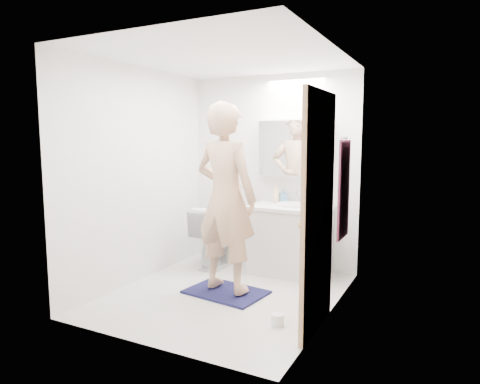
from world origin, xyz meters
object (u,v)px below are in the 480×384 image
Objects in this scene: toilet at (217,236)px; toilet_paper_roll at (277,319)px; soap_bottle_a at (276,194)px; medicine_cabinet at (293,148)px; vanity_cabinet at (290,241)px; person at (226,198)px; soap_bottle_b at (283,196)px; toothbrush_cup at (317,202)px.

toilet_paper_roll is (1.34, -1.29, -0.34)m from toilet.
soap_bottle_a is 1.90m from toilet_paper_roll.
medicine_cabinet reaches higher than toilet.
toilet is 1.89m from toilet_paper_roll.
vanity_cabinet is 0.61m from soap_bottle_a.
vanity_cabinet is 1.50m from toilet_paper_roll.
person is 1.32m from toilet_paper_roll.
soap_bottle_b reaches higher than toothbrush_cup.
soap_bottle_a is at bearing -88.69° from person.
soap_bottle_a reaches higher than toilet.
toilet_paper_roll is at bearing -67.29° from soap_bottle_a.
soap_bottle_a is at bearing -158.67° from toilet.
medicine_cabinet is at bearing 17.97° from soap_bottle_a.
toothbrush_cup is at bearing 1.10° from soap_bottle_a.
person is 1.10m from soap_bottle_a.
medicine_cabinet reaches higher than soap_bottle_a.
soap_bottle_a is at bearing -159.36° from soap_bottle_b.
vanity_cabinet is 0.58m from soap_bottle_b.
soap_bottle_b is (0.77, 0.30, 0.52)m from toilet.
toothbrush_cup is at bearing -166.88° from toilet.
soap_bottle_a is 2.49× the size of toothbrush_cup.
medicine_cabinet is 8.00× the size of toilet_paper_roll.
person is at bearing 148.60° from toilet_paper_roll.
toilet_paper_roll is (0.13, -1.57, -0.81)m from toothbrush_cup.
toilet is at bearing -159.01° from soap_bottle_a.
toilet_paper_roll is at bearing -85.25° from toothbrush_cup.
toothbrush_cup is (0.44, -0.02, -0.05)m from soap_bottle_b.
toilet is (-0.88, -0.33, -1.11)m from medicine_cabinet.
person is (-0.30, -1.15, -0.49)m from medicine_cabinet.
vanity_cabinet reaches higher than toilet_paper_roll.
vanity_cabinet is 0.94m from toilet.
medicine_cabinet is 0.46× the size of person.
medicine_cabinet is at bearing 15.89° from soap_bottle_b.
medicine_cabinet is 0.60m from soap_bottle_b.
toothbrush_cup reaches higher than toilet_paper_roll.
toilet reaches higher than toilet_paper_roll.
person is 1.28m from toothbrush_cup.
toilet_paper_roll is (0.77, -0.47, -0.96)m from person.
vanity_cabinet is 1.13m from medicine_cabinet.
person is at bearing -111.08° from vanity_cabinet.
vanity_cabinet is 3.95× the size of soap_bottle_a.
toilet is 3.40× the size of soap_bottle_a.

